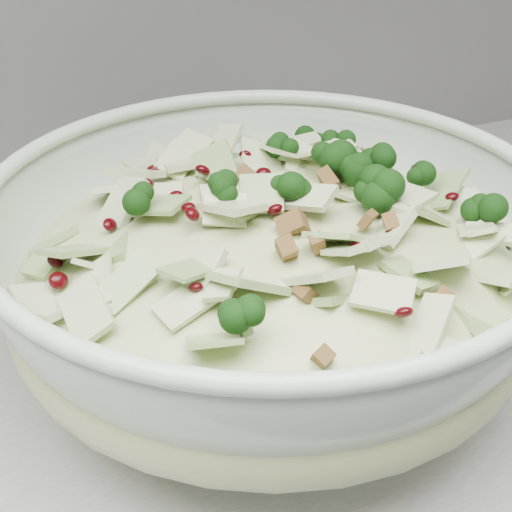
{
  "coord_description": "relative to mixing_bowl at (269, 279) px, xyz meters",
  "views": [
    {
      "loc": [
        -0.87,
        1.2,
        1.28
      ],
      "look_at": [
        -0.71,
        1.59,
        1.02
      ],
      "focal_mm": 50.0,
      "sensor_mm": 36.0,
      "label": 1
    }
  ],
  "objects": [
    {
      "name": "salad",
      "position": [
        0.0,
        0.0,
        0.03
      ],
      "size": [
        0.44,
        0.44,
        0.16
      ],
      "rotation": [
        0.0,
        0.0,
        -0.18
      ],
      "color": "beige",
      "rests_on": "mixing_bowl"
    },
    {
      "name": "mixing_bowl",
      "position": [
        0.0,
        0.0,
        0.0
      ],
      "size": [
        0.41,
        0.41,
        0.16
      ],
      "rotation": [
        0.0,
        0.0,
        0.01
      ],
      "color": "silver",
      "rests_on": "counter"
    }
  ]
}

